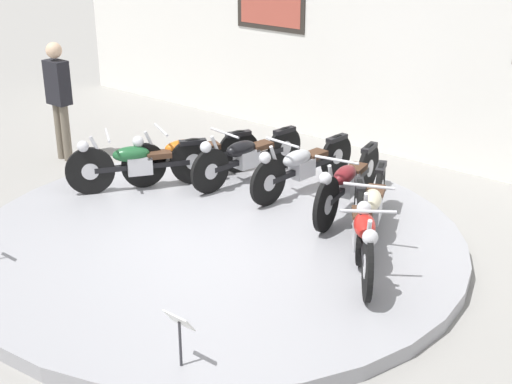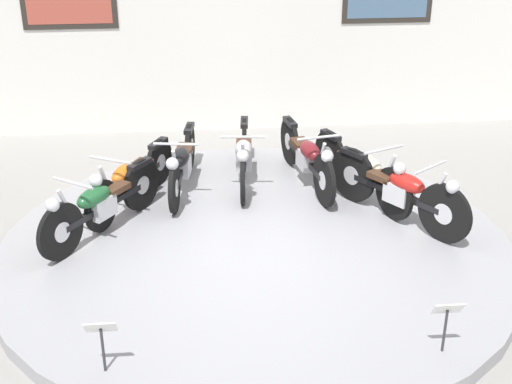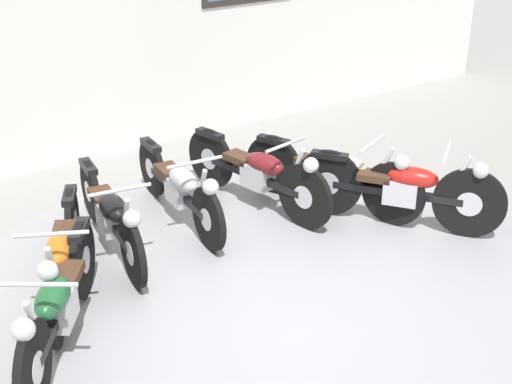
{
  "view_description": "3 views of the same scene",
  "coord_description": "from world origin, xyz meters",
  "px_view_note": "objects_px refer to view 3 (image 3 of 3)",
  "views": [
    {
      "loc": [
        5.0,
        -5.41,
        3.75
      ],
      "look_at": [
        0.24,
        0.43,
        0.6
      ],
      "focal_mm": 50.0,
      "sensor_mm": 36.0,
      "label": 1
    },
    {
      "loc": [
        -0.62,
        -6.82,
        4.04
      ],
      "look_at": [
        0.02,
        0.13,
        0.72
      ],
      "focal_mm": 50.0,
      "sensor_mm": 36.0,
      "label": 2
    },
    {
      "loc": [
        -2.95,
        -3.89,
        3.38
      ],
      "look_at": [
        0.03,
        0.42,
        0.94
      ],
      "focal_mm": 50.0,
      "sensor_mm": 36.0,
      "label": 3
    }
  ],
  "objects_px": {
    "motorcycle_silver": "(180,187)",
    "motorcycle_cream": "(335,173)",
    "motorcycle_maroon": "(258,172)",
    "motorcycle_green": "(58,303)",
    "motorcycle_red": "(401,187)",
    "motorcycle_orange": "(63,255)",
    "motorcycle_black": "(111,214)"
  },
  "relations": [
    {
      "from": "motorcycle_maroon",
      "to": "motorcycle_orange",
      "type": "bearing_deg",
      "value": -168.14
    },
    {
      "from": "motorcycle_orange",
      "to": "motorcycle_red",
      "type": "height_order",
      "value": "motorcycle_red"
    },
    {
      "from": "motorcycle_black",
      "to": "motorcycle_silver",
      "type": "height_order",
      "value": "same"
    },
    {
      "from": "motorcycle_orange",
      "to": "motorcycle_maroon",
      "type": "bearing_deg",
      "value": 11.86
    },
    {
      "from": "motorcycle_green",
      "to": "motorcycle_cream",
      "type": "relative_size",
      "value": 0.89
    },
    {
      "from": "motorcycle_cream",
      "to": "motorcycle_red",
      "type": "relative_size",
      "value": 1.1
    },
    {
      "from": "motorcycle_black",
      "to": "motorcycle_orange",
      "type": "bearing_deg",
      "value": -143.24
    },
    {
      "from": "motorcycle_orange",
      "to": "motorcycle_silver",
      "type": "height_order",
      "value": "motorcycle_orange"
    },
    {
      "from": "motorcycle_cream",
      "to": "motorcycle_red",
      "type": "xyz_separation_m",
      "value": [
        0.28,
        -0.65,
        0.02
      ]
    },
    {
      "from": "motorcycle_green",
      "to": "motorcycle_silver",
      "type": "bearing_deg",
      "value": 37.1
    },
    {
      "from": "motorcycle_red",
      "to": "motorcycle_orange",
      "type": "bearing_deg",
      "value": 168.26
    },
    {
      "from": "motorcycle_orange",
      "to": "motorcycle_maroon",
      "type": "distance_m",
      "value": 2.26
    },
    {
      "from": "motorcycle_green",
      "to": "motorcycle_silver",
      "type": "xyz_separation_m",
      "value": [
        1.69,
        1.28,
        -0.01
      ]
    },
    {
      "from": "motorcycle_green",
      "to": "motorcycle_red",
      "type": "relative_size",
      "value": 0.98
    },
    {
      "from": "motorcycle_cream",
      "to": "motorcycle_maroon",
      "type": "bearing_deg",
      "value": 142.86
    },
    {
      "from": "motorcycle_silver",
      "to": "motorcycle_red",
      "type": "xyz_separation_m",
      "value": [
        1.7,
        -1.28,
        0.03
      ]
    },
    {
      "from": "motorcycle_green",
      "to": "motorcycle_silver",
      "type": "height_order",
      "value": "motorcycle_green"
    },
    {
      "from": "motorcycle_black",
      "to": "motorcycle_maroon",
      "type": "height_order",
      "value": "motorcycle_maroon"
    },
    {
      "from": "motorcycle_maroon",
      "to": "motorcycle_cream",
      "type": "distance_m",
      "value": 0.77
    },
    {
      "from": "motorcycle_silver",
      "to": "motorcycle_maroon",
      "type": "height_order",
      "value": "motorcycle_maroon"
    },
    {
      "from": "motorcycle_black",
      "to": "motorcycle_maroon",
      "type": "relative_size",
      "value": 0.98
    },
    {
      "from": "motorcycle_green",
      "to": "motorcycle_cream",
      "type": "distance_m",
      "value": 3.17
    },
    {
      "from": "motorcycle_cream",
      "to": "motorcycle_green",
      "type": "bearing_deg",
      "value": -168.2
    },
    {
      "from": "motorcycle_maroon",
      "to": "motorcycle_cream",
      "type": "relative_size",
      "value": 1.07
    },
    {
      "from": "motorcycle_green",
      "to": "motorcycle_orange",
      "type": "relative_size",
      "value": 0.93
    },
    {
      "from": "motorcycle_red",
      "to": "motorcycle_cream",
      "type": "bearing_deg",
      "value": 113.46
    },
    {
      "from": "motorcycle_cream",
      "to": "motorcycle_orange",
      "type": "bearing_deg",
      "value": -179.99
    },
    {
      "from": "motorcycle_silver",
      "to": "motorcycle_red",
      "type": "distance_m",
      "value": 2.12
    },
    {
      "from": "motorcycle_orange",
      "to": "motorcycle_maroon",
      "type": "relative_size",
      "value": 0.9
    },
    {
      "from": "motorcycle_green",
      "to": "motorcycle_red",
      "type": "xyz_separation_m",
      "value": [
        3.39,
        0.0,
        0.02
      ]
    },
    {
      "from": "motorcycle_orange",
      "to": "motorcycle_green",
      "type": "bearing_deg",
      "value": -113.25
    },
    {
      "from": "motorcycle_silver",
      "to": "motorcycle_cream",
      "type": "distance_m",
      "value": 1.55
    }
  ]
}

